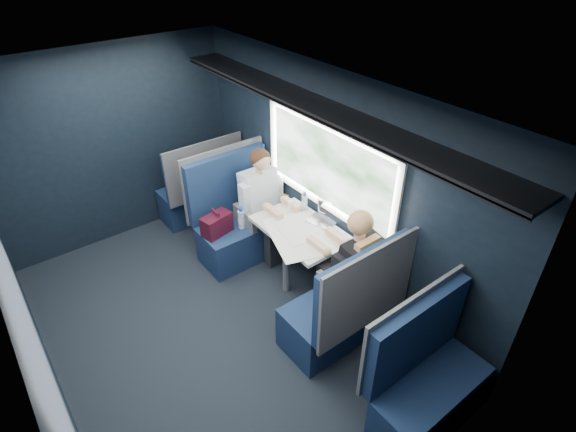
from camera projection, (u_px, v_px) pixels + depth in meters
ground at (216, 327)px, 4.43m from camera, size 2.80×4.20×0.01m
room_shell at (202, 199)px, 3.61m from camera, size 3.00×4.40×2.40m
table at (298, 235)px, 4.57m from camera, size 0.62×1.00×0.74m
seat_bay_near at (238, 222)px, 5.18m from camera, size 1.04×0.62×1.26m
seat_bay_far at (342, 310)px, 4.05m from camera, size 1.04×0.62×1.26m
seat_row_front at (201, 190)px, 5.81m from camera, size 1.04×0.51×1.16m
seat_row_back at (425, 381)px, 3.44m from camera, size 1.04×0.51×1.16m
man at (264, 199)px, 5.04m from camera, size 0.53×0.56×1.32m
woman at (352, 263)px, 4.11m from camera, size 0.53×0.56×1.32m
papers at (298, 235)px, 4.43m from camera, size 0.74×0.89×0.01m
laptop at (326, 215)px, 4.63m from camera, size 0.30×0.34×0.21m
bottle_small at (304, 202)px, 4.78m from camera, size 0.06×0.06×0.21m
cup at (291, 205)px, 4.82m from camera, size 0.07×0.07×0.09m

